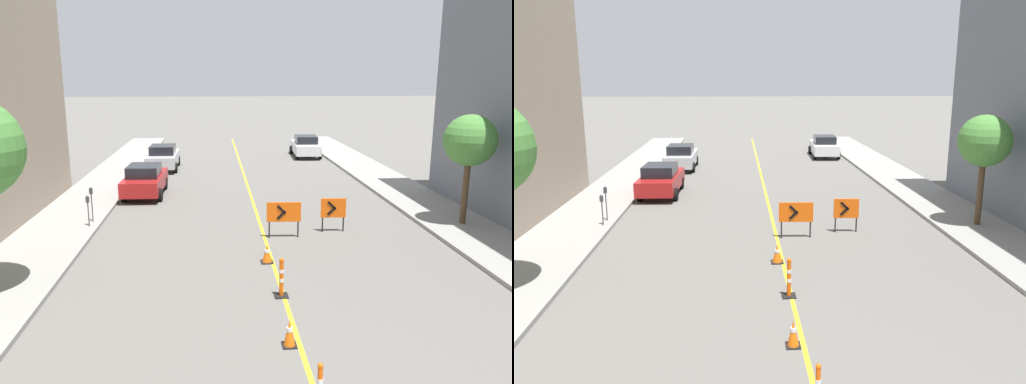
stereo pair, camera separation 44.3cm
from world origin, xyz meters
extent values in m
cube|color=gold|center=(0.00, 22.69, 0.00)|extent=(0.12, 45.38, 0.01)
cube|color=gray|center=(-7.94, 22.69, 0.07)|extent=(3.01, 45.38, 0.15)
cube|color=gray|center=(7.94, 22.69, 0.07)|extent=(3.01, 45.38, 0.15)
cube|color=black|center=(-0.24, 7.16, 0.01)|extent=(0.33, 0.33, 0.03)
cone|color=orange|center=(-0.24, 7.16, 0.33)|extent=(0.26, 0.26, 0.61)
cylinder|color=white|center=(-0.24, 7.16, 0.41)|extent=(0.14, 0.14, 0.10)
cube|color=black|center=(-0.18, 12.34, 0.01)|extent=(0.40, 0.40, 0.03)
cone|color=orange|center=(-0.18, 12.34, 0.32)|extent=(0.32, 0.32, 0.58)
cylinder|color=white|center=(-0.18, 12.34, 0.39)|extent=(0.17, 0.17, 0.09)
cylinder|color=white|center=(-0.08, 4.73, 0.73)|extent=(0.10, 0.10, 0.10)
sphere|color=#EF560C|center=(-0.08, 4.73, 1.02)|extent=(0.10, 0.10, 0.10)
cube|color=black|center=(-0.07, 9.75, 0.02)|extent=(0.38, 0.38, 0.04)
cylinder|color=#EF560C|center=(-0.07, 9.75, 0.53)|extent=(0.12, 0.12, 0.98)
cylinder|color=white|center=(-0.07, 9.75, 0.48)|extent=(0.13, 0.13, 0.10)
cylinder|color=white|center=(-0.07, 9.75, 0.74)|extent=(0.13, 0.13, 0.10)
sphere|color=#EF560C|center=(-0.07, 9.75, 1.05)|extent=(0.13, 0.13, 0.13)
cube|color=#EF560C|center=(0.71, 14.85, 0.99)|extent=(1.28, 0.13, 0.74)
cube|color=black|center=(0.62, 14.80, 1.10)|extent=(0.35, 0.04, 0.35)
cube|color=black|center=(0.62, 14.80, 0.89)|extent=(0.35, 0.04, 0.35)
cylinder|color=black|center=(0.17, 14.85, 0.31)|extent=(0.06, 0.06, 0.62)
cylinder|color=black|center=(1.26, 14.85, 0.31)|extent=(0.06, 0.06, 0.62)
cube|color=#EF560C|center=(2.73, 15.42, 0.95)|extent=(0.97, 0.11, 0.76)
cube|color=black|center=(2.66, 15.38, 1.06)|extent=(0.36, 0.04, 0.36)
cube|color=black|center=(2.66, 15.38, 0.84)|extent=(0.36, 0.04, 0.36)
cylinder|color=black|center=(2.32, 15.42, 0.29)|extent=(0.06, 0.06, 0.57)
cylinder|color=black|center=(3.14, 15.42, 0.29)|extent=(0.06, 0.06, 0.57)
cube|color=maroon|center=(-5.33, 22.25, 0.68)|extent=(1.94, 4.36, 0.72)
cube|color=black|center=(-5.33, 22.03, 1.31)|extent=(1.59, 1.99, 0.55)
cylinder|color=black|center=(-6.18, 23.58, 0.32)|extent=(0.24, 0.65, 0.64)
cylinder|color=black|center=(-4.47, 23.58, 0.32)|extent=(0.24, 0.65, 0.64)
cylinder|color=black|center=(-6.18, 20.91, 0.32)|extent=(0.24, 0.65, 0.64)
cylinder|color=black|center=(-4.47, 20.91, 0.32)|extent=(0.24, 0.65, 0.64)
cube|color=#B7B7BC|center=(-5.09, 29.59, 0.68)|extent=(1.88, 4.33, 0.72)
cube|color=black|center=(-5.09, 29.37, 1.31)|extent=(1.57, 1.96, 0.55)
cylinder|color=black|center=(-5.95, 30.92, 0.32)|extent=(0.23, 0.64, 0.64)
cylinder|color=black|center=(-4.24, 30.92, 0.32)|extent=(0.23, 0.64, 0.64)
cylinder|color=black|center=(-5.95, 28.25, 0.32)|extent=(0.23, 0.64, 0.64)
cylinder|color=black|center=(-4.24, 28.25, 0.32)|extent=(0.23, 0.64, 0.64)
cube|color=silver|center=(5.07, 34.03, 0.68)|extent=(2.02, 4.39, 0.72)
cube|color=black|center=(5.07, 33.82, 1.31)|extent=(1.63, 2.01, 0.55)
cylinder|color=black|center=(4.22, 35.36, 0.32)|extent=(0.25, 0.65, 0.64)
cylinder|color=black|center=(5.93, 35.36, 0.32)|extent=(0.25, 0.65, 0.64)
cylinder|color=black|center=(4.22, 32.70, 0.32)|extent=(0.25, 0.65, 0.64)
cylinder|color=black|center=(5.93, 32.70, 0.32)|extent=(0.25, 0.65, 0.64)
cylinder|color=#4C4C51|center=(-6.79, 16.49, 0.63)|extent=(0.05, 0.05, 0.96)
cube|color=#33383D|center=(-6.79, 16.49, 1.22)|extent=(0.12, 0.10, 0.22)
sphere|color=#33383D|center=(-6.79, 16.49, 1.33)|extent=(0.11, 0.11, 0.11)
cylinder|color=#4C4C51|center=(-6.79, 17.12, 0.72)|extent=(0.05, 0.05, 1.16)
cube|color=#33383D|center=(-6.79, 17.12, 1.41)|extent=(0.12, 0.10, 0.22)
sphere|color=#33383D|center=(-6.79, 17.12, 1.52)|extent=(0.11, 0.11, 0.11)
cylinder|color=#4C3823|center=(8.10, 15.64, 1.44)|extent=(0.24, 0.24, 2.59)
sphere|color=#478438|center=(8.10, 15.64, 3.49)|extent=(2.01, 2.01, 2.01)
camera|label=1|loc=(-1.86, -2.87, 5.91)|focal=35.00mm
camera|label=2|loc=(-1.42, -2.90, 5.91)|focal=35.00mm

